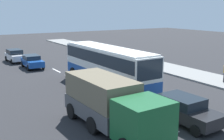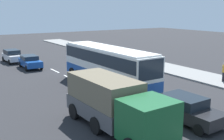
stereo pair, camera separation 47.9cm
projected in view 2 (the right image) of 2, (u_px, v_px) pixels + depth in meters
The scene contains 9 objects.
ground_plane at pixel (122, 88), 23.99m from camera, with size 120.00×120.00×0.00m, color #28282B.
sidewalk_curb at pixel (193, 74), 28.66m from camera, with size 80.00×4.00×0.15m, color gray.
lane_centreline at pixel (104, 94), 22.12m from camera, with size 36.03×0.16×0.01m.
coach_bus at pixel (107, 63), 23.76m from camera, with size 11.18×2.81×3.44m.
cargo_truck at pixel (115, 103), 15.30m from camera, with size 7.48×2.73×2.80m.
car_silver_hatch at pixel (13, 56), 35.57m from camera, with size 4.09×2.00×1.57m.
car_blue_saloon at pixel (30, 61), 31.87m from camera, with size 4.04×1.91×1.44m.
car_black_sedan at pixel (186, 109), 16.50m from camera, with size 4.50×2.12×1.56m.
pedestrian_near_curb at pixel (224, 71), 25.33m from camera, with size 0.32×0.32×1.72m.
Camera 2 is at (18.99, -13.24, 6.53)m, focal length 44.92 mm.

